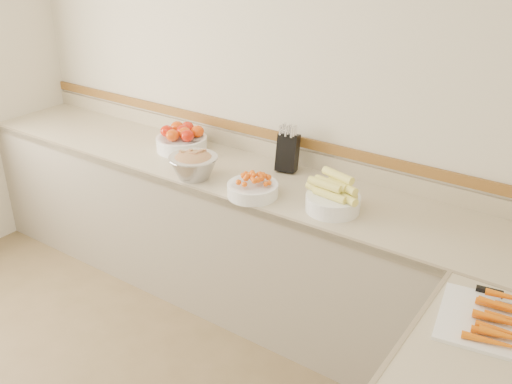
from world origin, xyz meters
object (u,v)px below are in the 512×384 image
Objects in this scene: cherry_tomato_bowl at (253,188)px; rhubarb_bowl at (194,164)px; corn_bowl at (333,198)px; cutting_board at (506,324)px; knife_block at (288,151)px; tomato_bowl at (182,139)px.

rhubarb_bowl reaches higher than cherry_tomato_bowl.
cherry_tomato_bowl is 0.89× the size of corn_bowl.
corn_bowl reaches higher than cutting_board.
rhubarb_bowl is (-0.42, 0.00, 0.03)m from cherry_tomato_bowl.
cherry_tomato_bowl is (0.03, -0.41, -0.07)m from knife_block.
knife_block reaches higher than cherry_tomato_bowl.
cutting_board is at bearing -16.99° from tomato_bowl.
cherry_tomato_bowl is 0.45m from corn_bowl.
cherry_tomato_bowl is 1.45m from cutting_board.
rhubarb_bowl is at bearing 168.56° from cutting_board.
corn_bowl is (0.43, 0.10, 0.02)m from cherry_tomato_bowl.
cutting_board is at bearing -28.39° from knife_block.
knife_block is 0.42m from cherry_tomato_bowl.
rhubarb_bowl is at bearing 179.96° from cherry_tomato_bowl.
tomato_bowl and rhubarb_bowl have the same top height.
rhubarb_bowl is at bearing -173.30° from corn_bowl.
tomato_bowl reaches higher than cutting_board.
knife_block reaches higher than tomato_bowl.
knife_block is 0.56m from rhubarb_bowl.
corn_bowl is at bearing 6.70° from rhubarb_bowl.
cherry_tomato_bowl is (0.77, -0.30, -0.02)m from tomato_bowl.
knife_block is 1.04× the size of cherry_tomato_bowl.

